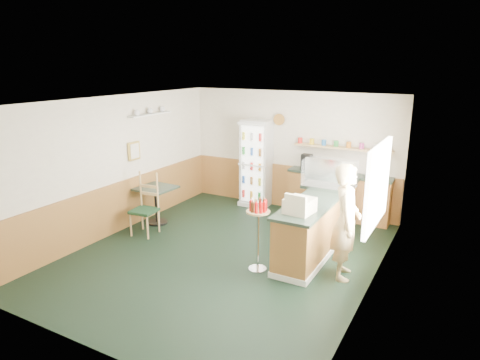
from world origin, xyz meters
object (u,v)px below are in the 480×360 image
Objects in this scene: display_case at (330,175)px; shopkeeper at (346,222)px; cafe_chair at (147,202)px; cash_register at (300,206)px; condiment_stand at (258,223)px; cafe_table at (156,198)px; drinks_fridge at (256,163)px.

shopkeeper is (0.70, -1.34, -0.36)m from display_case.
cafe_chair is at bearing -156.24° from display_case.
cash_register is 0.36× the size of condiment_stand.
cash_register is 0.23× the size of shopkeeper.
condiment_stand is (-0.59, -0.28, -0.30)m from cash_register.
display_case is 3.60m from cafe_table.
cash_register is 3.26m from cafe_chair.
display_case is at bearing 17.30° from cafe_chair.
cafe_chair is at bearing 171.82° from condiment_stand.
drinks_fridge is at bearing 33.70° from shopkeeper.
cash_register reaches higher than condiment_stand.
display_case reaches higher than cafe_chair.
cafe_chair is (-3.22, 0.10, -0.49)m from cash_register.
display_case is 3.58m from cafe_chair.
condiment_stand is at bearing 94.82° from shopkeeper.
display_case is at bearing 12.95° from shopkeeper.
cafe_table is at bearing -164.72° from display_case.
condiment_stand is at bearing -62.70° from drinks_fridge.
shopkeeper reaches higher than display_case.
display_case is 1.56m from shopkeeper.
cafe_chair is at bearing -70.35° from cafe_table.
shopkeeper is at bearing -5.36° from cafe_chair.
cash_register is at bearing -9.88° from cafe_table.
cafe_table is (-1.27, -2.11, -0.45)m from drinks_fridge.
shopkeeper is 1.37m from condiment_stand.
cafe_chair is (-2.63, 0.38, -0.18)m from condiment_stand.
display_case is 1.95m from condiment_stand.
cash_register is 3.50m from cafe_table.
cafe_table is at bearing 176.57° from cash_register.
display_case is 1.21× the size of cafe_table.
drinks_fridge is 3.79m from shopkeeper.
cash_register is 0.54× the size of cafe_table.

